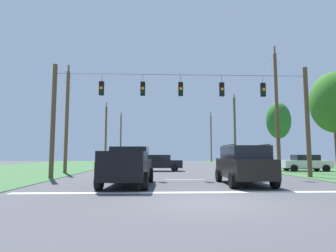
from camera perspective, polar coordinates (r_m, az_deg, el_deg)
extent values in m
plane|color=#47474C|center=(9.67, 8.28, -14.94)|extent=(120.00, 120.00, 0.00)
cube|color=white|center=(12.00, 6.15, -13.14)|extent=(15.26, 0.45, 0.01)
cube|color=white|center=(17.93, 3.29, -10.69)|extent=(2.50, 0.15, 0.01)
cube|color=white|center=(25.43, 1.62, -9.23)|extent=(2.50, 0.15, 0.01)
cube|color=white|center=(32.87, 0.73, -8.44)|extent=(2.50, 0.15, 0.01)
cube|color=white|center=(36.85, 0.40, -8.15)|extent=(2.50, 0.15, 0.01)
cube|color=white|center=(47.83, -0.22, -7.60)|extent=(2.50, 0.15, 0.01)
cylinder|color=brown|center=(20.45, -22.11, 1.09)|extent=(0.30, 0.30, 7.67)
cylinder|color=brown|center=(21.89, 26.25, 0.84)|extent=(0.30, 0.30, 7.67)
cylinder|color=black|center=(19.95, 2.90, 10.25)|extent=(17.39, 0.02, 0.02)
cylinder|color=black|center=(20.16, -13.18, 9.45)|extent=(0.02, 0.02, 0.53)
cube|color=black|center=(19.98, -13.23, 7.39)|extent=(0.32, 0.24, 0.95)
cylinder|color=#310503|center=(19.91, -13.28, 8.31)|extent=(0.20, 0.04, 0.20)
cylinder|color=orange|center=(19.84, -13.30, 7.47)|extent=(0.20, 0.04, 0.20)
cylinder|color=black|center=(19.78, -13.32, 6.62)|extent=(0.20, 0.04, 0.20)
cylinder|color=black|center=(19.82, -5.07, 9.57)|extent=(0.02, 0.02, 0.53)
cube|color=black|center=(19.64, -5.09, 7.49)|extent=(0.32, 0.24, 0.95)
cylinder|color=#310503|center=(19.58, -5.11, 8.42)|extent=(0.20, 0.04, 0.20)
cylinder|color=orange|center=(19.50, -5.11, 7.57)|extent=(0.20, 0.04, 0.20)
cylinder|color=black|center=(19.44, -5.12, 6.71)|extent=(0.20, 0.04, 0.20)
cylinder|color=black|center=(19.87, 2.55, 9.52)|extent=(0.02, 0.02, 0.53)
cube|color=black|center=(19.69, 2.56, 7.44)|extent=(0.32, 0.24, 0.95)
cylinder|color=#310503|center=(19.62, 2.59, 8.37)|extent=(0.20, 0.04, 0.20)
cylinder|color=orange|center=(19.55, 2.59, 7.52)|extent=(0.20, 0.04, 0.20)
cylinder|color=black|center=(19.48, 2.60, 6.66)|extent=(0.20, 0.04, 0.20)
cylinder|color=black|center=(20.30, 10.72, 9.28)|extent=(0.02, 0.02, 0.53)
cube|color=black|center=(20.13, 10.76, 7.24)|extent=(0.32, 0.24, 0.95)
cylinder|color=#310503|center=(20.06, 10.84, 8.15)|extent=(0.20, 0.04, 0.20)
cylinder|color=orange|center=(19.99, 10.86, 7.32)|extent=(0.20, 0.04, 0.20)
cylinder|color=black|center=(19.93, 10.87, 6.48)|extent=(0.20, 0.04, 0.20)
cylinder|color=black|center=(21.14, 18.51, 8.88)|extent=(0.02, 0.02, 0.53)
cube|color=black|center=(20.97, 18.57, 6.92)|extent=(0.32, 0.24, 0.95)
cylinder|color=#310503|center=(20.90, 18.68, 7.79)|extent=(0.20, 0.04, 0.20)
cylinder|color=orange|center=(20.84, 18.71, 6.99)|extent=(0.20, 0.04, 0.20)
cylinder|color=black|center=(20.77, 18.74, 6.18)|extent=(0.20, 0.04, 0.20)
cube|color=black|center=(14.50, -8.01, -8.57)|extent=(2.23, 5.48, 0.85)
cube|color=black|center=(15.12, -7.62, -5.52)|extent=(1.93, 1.98, 0.70)
cube|color=black|center=(13.33, -12.83, -5.94)|extent=(0.20, 2.38, 0.45)
cube|color=black|center=(13.03, -4.71, -6.07)|extent=(0.20, 2.38, 0.45)
cube|color=black|center=(11.87, -9.80, -6.05)|extent=(1.96, 0.19, 0.45)
cylinder|color=black|center=(16.50, -10.60, -9.66)|extent=(0.31, 0.81, 0.80)
cylinder|color=black|center=(16.25, -3.55, -9.81)|extent=(0.31, 0.81, 0.80)
cylinder|color=black|center=(12.92, -13.69, -10.71)|extent=(0.31, 0.81, 0.80)
cylinder|color=black|center=(12.60, -4.66, -10.98)|extent=(0.31, 0.81, 0.80)
cube|color=black|center=(15.34, 14.93, -8.17)|extent=(2.05, 4.84, 0.95)
cube|color=black|center=(15.18, 15.01, -5.17)|extent=(1.86, 3.24, 0.65)
cylinder|color=black|center=(14.97, 11.84, -3.80)|extent=(0.11, 2.72, 0.05)
cylinder|color=black|center=(15.44, 18.01, -3.70)|extent=(0.11, 2.72, 0.05)
cylinder|color=black|center=(16.72, 10.15, -9.68)|extent=(0.28, 0.77, 0.76)
cylinder|color=black|center=(17.20, 16.62, -9.42)|extent=(0.28, 0.77, 0.76)
cylinder|color=black|center=(13.54, 12.89, -10.58)|extent=(0.28, 0.77, 0.76)
cylinder|color=black|center=(14.14, 20.70, -10.14)|extent=(0.28, 0.77, 0.76)
cube|color=silver|center=(29.44, 25.92, -6.89)|extent=(4.42, 2.11, 0.70)
cube|color=black|center=(29.43, 25.87, -5.72)|extent=(2.21, 1.77, 0.50)
cylinder|color=black|center=(28.08, 24.04, -7.77)|extent=(0.65, 0.27, 0.64)
cylinder|color=black|center=(29.75, 22.73, -7.68)|extent=(0.65, 0.27, 0.64)
cylinder|color=black|center=(29.25, 29.24, -7.43)|extent=(0.65, 0.27, 0.64)
cylinder|color=black|center=(30.87, 27.70, -7.38)|extent=(0.65, 0.27, 0.64)
cube|color=black|center=(26.81, -1.76, -7.63)|extent=(4.38, 2.00, 0.70)
cube|color=black|center=(26.79, -1.76, -6.35)|extent=(2.17, 1.72, 0.50)
cylinder|color=black|center=(27.70, 1.27, -8.29)|extent=(0.65, 0.25, 0.64)
cylinder|color=black|center=(25.91, 1.33, -8.47)|extent=(0.65, 0.25, 0.64)
cylinder|color=black|center=(27.81, -4.65, -8.26)|extent=(0.65, 0.25, 0.64)
cylinder|color=black|center=(26.02, -5.00, -8.44)|extent=(0.65, 0.25, 0.64)
cylinder|color=brown|center=(28.04, 21.08, 2.73)|extent=(0.31, 0.31, 10.99)
cube|color=brown|center=(29.19, 20.71, 12.67)|extent=(0.12, 0.12, 2.32)
cylinder|color=#B2B7BC|center=(30.04, 19.99, 12.36)|extent=(0.08, 0.08, 0.12)
cylinder|color=#B2B7BC|center=(28.43, 21.45, 13.46)|extent=(0.08, 0.08, 0.12)
cube|color=brown|center=(28.93, 20.77, 10.98)|extent=(0.12, 0.12, 2.28)
cylinder|color=#B2B7BC|center=(29.77, 20.07, 10.72)|extent=(0.08, 0.08, 0.12)
cylinder|color=#B2B7BC|center=(28.16, 21.50, 11.71)|extent=(0.08, 0.08, 0.12)
cylinder|color=brown|center=(42.80, 13.31, -0.98)|extent=(0.32, 0.32, 9.97)
cube|color=brown|center=(43.41, 13.17, 5.06)|extent=(0.12, 0.12, 1.82)
cylinder|color=#B2B7BC|center=(44.12, 12.91, 5.04)|extent=(0.08, 0.08, 0.12)
cylinder|color=#B2B7BC|center=(42.74, 13.43, 5.40)|extent=(0.08, 0.08, 0.12)
cube|color=brown|center=(43.25, 13.20, 3.89)|extent=(0.12, 0.12, 2.06)
cylinder|color=#B2B7BC|center=(44.06, 12.91, 3.87)|extent=(0.08, 0.08, 0.12)
cylinder|color=#B2B7BC|center=(42.49, 13.49, 4.23)|extent=(0.08, 0.08, 0.12)
cylinder|color=brown|center=(59.32, 8.67, -2.52)|extent=(0.27, 0.27, 9.62)
cube|color=brown|center=(59.72, 8.61, 1.71)|extent=(0.12, 0.12, 2.35)
cylinder|color=#B2B7BC|center=(60.65, 8.44, 1.70)|extent=(0.08, 0.08, 0.12)
cylinder|color=#B2B7BC|center=(58.82, 8.78, 1.94)|extent=(0.08, 0.08, 0.12)
cube|color=brown|center=(59.61, 8.62, 0.85)|extent=(0.12, 0.12, 1.94)
cylinder|color=#B2B7BC|center=(60.38, 8.48, 0.88)|extent=(0.08, 0.08, 0.12)
cylinder|color=#B2B7BC|center=(58.87, 8.76, 1.05)|extent=(0.08, 0.08, 0.12)
cylinder|color=brown|center=(25.53, -19.71, 0.86)|extent=(0.29, 0.29, 8.68)
cube|color=brown|center=(26.25, -19.42, 9.44)|extent=(0.12, 0.12, 1.96)
cylinder|color=#B2B7BC|center=(27.00, -18.91, 9.26)|extent=(0.08, 0.08, 0.12)
cylinder|color=#B2B7BC|center=(25.56, -19.93, 10.15)|extent=(0.08, 0.08, 0.12)
cube|color=brown|center=(26.03, -19.48, 7.53)|extent=(0.12, 0.12, 2.39)
cylinder|color=#B2B7BC|center=(26.95, -18.87, 7.32)|extent=(0.08, 0.08, 0.12)
cylinder|color=#B2B7BC|center=(25.18, -20.12, 8.28)|extent=(0.08, 0.08, 0.12)
cylinder|color=brown|center=(43.28, -12.40, -1.93)|extent=(0.29, 0.29, 8.66)
cube|color=brown|center=(43.70, -12.29, 3.22)|extent=(0.12, 0.12, 2.22)
cylinder|color=#B2B7BC|center=(44.59, -12.09, 3.19)|extent=(0.08, 0.08, 0.12)
cylinder|color=#B2B7BC|center=(42.86, -12.49, 3.56)|extent=(0.08, 0.08, 0.12)
cylinder|color=brown|center=(60.38, -9.49, -2.47)|extent=(0.30, 0.30, 9.82)
cube|color=brown|center=(60.79, -9.42, 1.77)|extent=(0.12, 0.12, 2.32)
cylinder|color=#B2B7BC|center=(61.72, -9.31, 1.77)|extent=(0.08, 0.08, 0.12)
cylinder|color=#B2B7BC|center=(59.90, -9.52, 2.00)|extent=(0.08, 0.08, 0.12)
cube|color=brown|center=(60.68, -9.43, 0.93)|extent=(0.12, 0.12, 2.26)
cylinder|color=#B2B7BC|center=(61.59, -9.32, 0.94)|extent=(0.08, 0.08, 0.12)
cylinder|color=#B2B7BC|center=(59.81, -9.54, 1.15)|extent=(0.08, 0.08, 0.12)
cylinder|color=brown|center=(36.19, 21.53, -4.31)|extent=(0.24, 0.24, 4.41)
ellipsoid|color=#276825|center=(36.41, 21.33, 1.03)|extent=(2.85, 2.85, 4.32)
ellipsoid|color=#347222|center=(26.04, 30.45, 4.15)|extent=(3.64, 3.64, 4.83)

